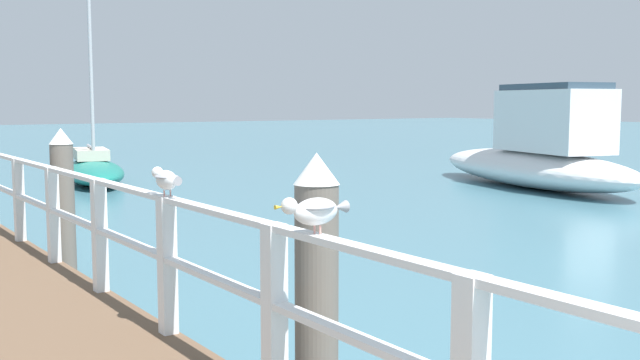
# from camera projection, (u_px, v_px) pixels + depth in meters

# --- Properties ---
(dock_piling_near) EXTENTS (0.29, 0.29, 1.92)m
(dock_piling_near) POSITION_uv_depth(u_px,v_px,m) (317.00, 301.00, 4.66)
(dock_piling_near) COLOR #6B6056
(dock_piling_near) RESTS_ON ground_plane
(dock_piling_far) EXTENTS (0.29, 0.29, 1.92)m
(dock_piling_far) POSITION_uv_depth(u_px,v_px,m) (63.00, 204.00, 9.14)
(dock_piling_far) COLOR #6B6056
(dock_piling_far) RESTS_ON ground_plane
(seagull_foreground) EXTENTS (0.48, 0.18, 0.21)m
(seagull_foreground) POSITION_uv_depth(u_px,v_px,m) (315.00, 210.00, 3.93)
(seagull_foreground) COLOR white
(seagull_foreground) RESTS_ON pier_railing
(seagull_background) EXTENTS (0.18, 0.48, 0.21)m
(seagull_background) POSITION_uv_depth(u_px,v_px,m) (166.00, 179.00, 5.54)
(seagull_background) COLOR white
(seagull_background) RESTS_ON pier_railing
(boat_0) EXTENTS (2.67, 5.33, 5.93)m
(boat_0) POSITION_uv_depth(u_px,v_px,m) (93.00, 169.00, 20.39)
(boat_0) COLOR #197266
(boat_0) RESTS_ON ground_plane
(boat_2) EXTENTS (4.32, 8.16, 2.72)m
(boat_2) POSITION_uv_depth(u_px,v_px,m) (539.00, 153.00, 19.20)
(boat_2) COLOR white
(boat_2) RESTS_ON ground_plane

